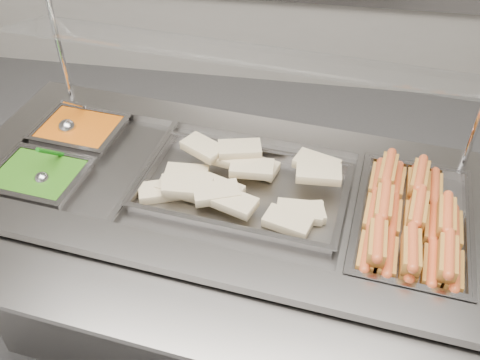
% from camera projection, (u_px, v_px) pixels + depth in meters
% --- Properties ---
extents(steam_counter, '(1.82, 0.97, 0.83)m').
position_uv_depth(steam_counter, '(228.00, 267.00, 1.97)').
color(steam_counter, gray).
rests_on(steam_counter, ground).
extents(tray_rail, '(1.68, 0.54, 0.05)m').
position_uv_depth(tray_rail, '(171.00, 311.00, 1.38)').
color(tray_rail, gray).
rests_on(tray_rail, steam_counter).
extents(sneeze_guard, '(1.54, 0.45, 0.41)m').
position_uv_depth(sneeze_guard, '(244.00, 57.00, 1.62)').
color(sneeze_guard, silver).
rests_on(sneeze_guard, steam_counter).
extents(pan_hotdogs, '(0.37, 0.54, 0.09)m').
position_uv_depth(pan_hotdogs, '(410.00, 228.00, 1.59)').
color(pan_hotdogs, '#969393').
rests_on(pan_hotdogs, steam_counter).
extents(pan_wraps, '(0.67, 0.44, 0.06)m').
position_uv_depth(pan_wraps, '(243.00, 191.00, 1.70)').
color(pan_wraps, '#969393').
rests_on(pan_wraps, steam_counter).
extents(pan_beans, '(0.30, 0.25, 0.09)m').
position_uv_depth(pan_beans, '(81.00, 136.00, 1.94)').
color(pan_beans, '#969393').
rests_on(pan_beans, steam_counter).
extents(pan_peas, '(0.30, 0.25, 0.09)m').
position_uv_depth(pan_peas, '(41.00, 183.00, 1.75)').
color(pan_peas, '#969393').
rests_on(pan_peas, steam_counter).
extents(hotdogs_in_buns, '(0.31, 0.50, 0.11)m').
position_uv_depth(hotdogs_in_buns, '(410.00, 220.00, 1.56)').
color(hotdogs_in_buns, '#AF7624').
rests_on(hotdogs_in_buns, pan_hotdogs).
extents(tortilla_wraps, '(0.63, 0.37, 0.09)m').
position_uv_depth(tortilla_wraps, '(237.00, 182.00, 1.67)').
color(tortilla_wraps, beige).
rests_on(tortilla_wraps, pan_wraps).
extents(ladle, '(0.06, 0.17, 0.14)m').
position_uv_depth(ladle, '(68.00, 126.00, 1.91)').
color(ladle, '#B8B8BD').
rests_on(ladle, pan_beans).
extents(serving_spoon, '(0.05, 0.16, 0.14)m').
position_uv_depth(serving_spoon, '(44.00, 174.00, 1.71)').
color(serving_spoon, '#B8B8BD').
rests_on(serving_spoon, pan_peas).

